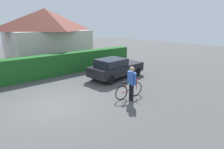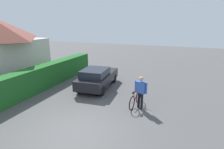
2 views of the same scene
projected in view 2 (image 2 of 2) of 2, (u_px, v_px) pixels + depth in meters
The scene contains 4 objects.
ground_plane at pixel (75, 134), 7.06m from camera, with size 60.00×60.00×0.00m, color #4B4B4B.
parked_car_near at pixel (97, 77), 11.91m from camera, with size 4.08×2.00×1.38m.
bicycle at pixel (135, 99), 9.32m from camera, with size 1.69×0.50×0.94m.
person_rider at pixel (141, 90), 8.93m from camera, with size 0.32×0.66×1.69m.
Camera 2 is at (-5.16, -3.61, 4.22)m, focal length 28.75 mm.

